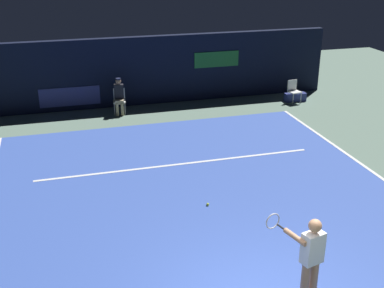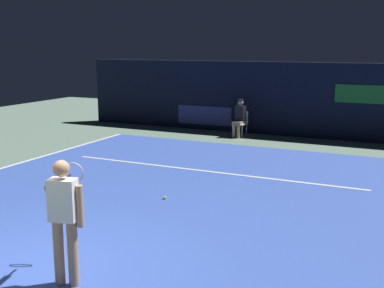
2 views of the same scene
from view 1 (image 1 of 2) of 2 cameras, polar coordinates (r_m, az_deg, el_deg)
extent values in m
plane|color=slate|center=(12.43, 0.59, -5.93)|extent=(30.34, 30.34, 0.00)
cube|color=#3856B2|center=(12.43, 0.59, -5.91)|extent=(10.11, 10.89, 0.01)
cube|color=white|center=(14.51, 19.96, -2.99)|extent=(0.10, 10.89, 0.01)
cube|color=white|center=(14.08, -1.59, -2.35)|extent=(7.89, 0.10, 0.01)
cube|color=black|center=(19.18, -6.06, 8.32)|extent=(15.17, 0.30, 2.60)
cube|color=navy|center=(18.98, -13.83, 5.30)|extent=(2.20, 0.04, 0.70)
cube|color=#1E6B2D|center=(19.69, 2.83, 9.67)|extent=(1.80, 0.04, 0.60)
cylinder|color=tan|center=(9.05, 13.72, -15.20)|extent=(0.14, 0.14, 0.92)
cylinder|color=tan|center=(8.93, 12.75, -15.65)|extent=(0.14, 0.14, 0.92)
cube|color=white|center=(8.57, 13.67, -11.49)|extent=(0.40, 0.30, 0.56)
sphere|color=tan|center=(8.35, 13.93, -9.08)|extent=(0.22, 0.22, 0.22)
cylinder|color=tan|center=(8.50, 11.74, -10.40)|extent=(0.21, 0.51, 0.09)
cylinder|color=tan|center=(8.76, 14.60, -11.40)|extent=(0.09, 0.09, 0.56)
cylinder|color=black|center=(8.68, 10.42, -9.52)|extent=(0.11, 0.30, 0.03)
torus|color=#B2B2B7|center=(8.86, 9.25, -8.73)|extent=(0.30, 0.10, 0.30)
cube|color=white|center=(18.35, -8.32, 4.84)|extent=(0.49, 0.46, 0.04)
cube|color=white|center=(18.47, -8.35, 5.71)|extent=(0.42, 0.09, 0.42)
cylinder|color=#B2B2B7|center=(18.26, -8.87, 3.97)|extent=(0.03, 0.03, 0.46)
cylinder|color=#B2B2B7|center=(18.25, -7.69, 4.03)|extent=(0.03, 0.03, 0.46)
cylinder|color=#B2B2B7|center=(18.58, -8.85, 4.29)|extent=(0.03, 0.03, 0.46)
cylinder|color=#B2B2B7|center=(18.58, -7.70, 4.35)|extent=(0.03, 0.03, 0.46)
cube|color=tan|center=(18.26, -8.33, 4.89)|extent=(0.37, 0.44, 0.14)
cylinder|color=tan|center=(18.17, -8.56, 3.90)|extent=(0.11, 0.11, 0.46)
cylinder|color=tan|center=(18.17, -8.00, 3.93)|extent=(0.11, 0.11, 0.46)
cube|color=black|center=(18.28, -8.38, 5.99)|extent=(0.37, 0.27, 0.52)
sphere|color=tan|center=(18.18, -8.45, 7.14)|extent=(0.20, 0.20, 0.20)
cylinder|color=#141933|center=(18.16, -8.46, 7.41)|extent=(0.19, 0.19, 0.04)
cube|color=white|center=(19.82, 11.71, 5.86)|extent=(0.50, 0.47, 0.04)
cube|color=white|center=(19.91, 11.41, 6.65)|extent=(0.42, 0.10, 0.42)
cylinder|color=#B2B2B7|center=(19.64, 11.51, 5.06)|extent=(0.03, 0.03, 0.44)
cylinder|color=#B2B2B7|center=(19.86, 12.38, 5.18)|extent=(0.03, 0.03, 0.44)
cylinder|color=#B2B2B7|center=(19.90, 10.93, 5.32)|extent=(0.03, 0.03, 0.44)
cylinder|color=#B2B2B7|center=(20.12, 11.80, 5.44)|extent=(0.03, 0.03, 0.44)
sphere|color=#CCE033|center=(11.95, 1.81, -6.93)|extent=(0.07, 0.07, 0.07)
cube|color=navy|center=(20.15, 11.74, 5.29)|extent=(0.84, 0.33, 0.32)
camera|label=2|loc=(8.45, 59.98, -8.15)|focal=45.78mm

